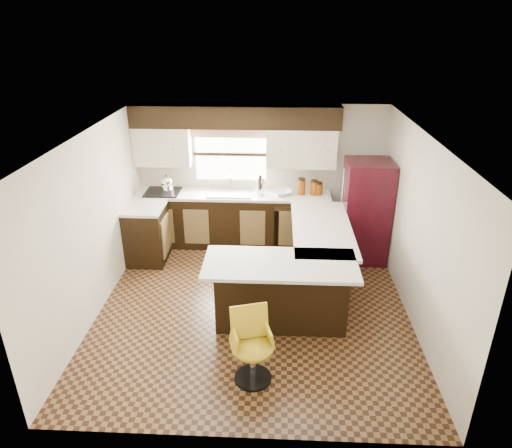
# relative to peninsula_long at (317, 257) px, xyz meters

# --- Properties ---
(floor) EXTENTS (4.40, 4.40, 0.00)m
(floor) POSITION_rel_peninsula_long_xyz_m (-0.90, -0.62, -0.45)
(floor) COLOR #49301A
(floor) RESTS_ON ground
(ceiling) EXTENTS (4.40, 4.40, 0.00)m
(ceiling) POSITION_rel_peninsula_long_xyz_m (-0.90, -0.62, 1.95)
(ceiling) COLOR silver
(ceiling) RESTS_ON wall_back
(wall_back) EXTENTS (4.40, 0.00, 4.40)m
(wall_back) POSITION_rel_peninsula_long_xyz_m (-0.90, 1.58, 0.75)
(wall_back) COLOR beige
(wall_back) RESTS_ON floor
(wall_front) EXTENTS (4.40, 0.00, 4.40)m
(wall_front) POSITION_rel_peninsula_long_xyz_m (-0.90, -2.83, 0.75)
(wall_front) COLOR beige
(wall_front) RESTS_ON floor
(wall_left) EXTENTS (0.00, 4.40, 4.40)m
(wall_left) POSITION_rel_peninsula_long_xyz_m (-3.00, -0.62, 0.75)
(wall_left) COLOR beige
(wall_left) RESTS_ON floor
(wall_right) EXTENTS (0.00, 4.40, 4.40)m
(wall_right) POSITION_rel_peninsula_long_xyz_m (1.20, -0.62, 0.75)
(wall_right) COLOR beige
(wall_right) RESTS_ON floor
(base_cab_back) EXTENTS (3.30, 0.60, 0.90)m
(base_cab_back) POSITION_rel_peninsula_long_xyz_m (-1.35, 1.28, 0.00)
(base_cab_back) COLOR black
(base_cab_back) RESTS_ON floor
(base_cab_left) EXTENTS (0.60, 0.70, 0.90)m
(base_cab_left) POSITION_rel_peninsula_long_xyz_m (-2.70, 0.62, 0.00)
(base_cab_left) COLOR black
(base_cab_left) RESTS_ON floor
(counter_back) EXTENTS (3.30, 0.60, 0.04)m
(counter_back) POSITION_rel_peninsula_long_xyz_m (-1.35, 1.28, 0.47)
(counter_back) COLOR silver
(counter_back) RESTS_ON base_cab_back
(counter_left) EXTENTS (0.60, 0.70, 0.04)m
(counter_left) POSITION_rel_peninsula_long_xyz_m (-2.70, 0.62, 0.47)
(counter_left) COLOR silver
(counter_left) RESTS_ON base_cab_left
(soffit) EXTENTS (3.40, 0.35, 0.36)m
(soffit) POSITION_rel_peninsula_long_xyz_m (-1.30, 1.40, 1.77)
(soffit) COLOR black
(soffit) RESTS_ON wall_back
(upper_cab_left) EXTENTS (0.94, 0.35, 0.64)m
(upper_cab_left) POSITION_rel_peninsula_long_xyz_m (-2.52, 1.40, 1.27)
(upper_cab_left) COLOR beige
(upper_cab_left) RESTS_ON wall_back
(upper_cab_right) EXTENTS (1.14, 0.35, 0.64)m
(upper_cab_right) POSITION_rel_peninsula_long_xyz_m (-0.22, 1.40, 1.27)
(upper_cab_right) COLOR beige
(upper_cab_right) RESTS_ON wall_back
(window_pane) EXTENTS (1.20, 0.02, 0.90)m
(window_pane) POSITION_rel_peninsula_long_xyz_m (-1.40, 1.56, 1.10)
(window_pane) COLOR white
(window_pane) RESTS_ON wall_back
(valance) EXTENTS (1.30, 0.06, 0.18)m
(valance) POSITION_rel_peninsula_long_xyz_m (-1.40, 1.52, 1.49)
(valance) COLOR #D19B93
(valance) RESTS_ON wall_back
(sink) EXTENTS (0.75, 0.45, 0.03)m
(sink) POSITION_rel_peninsula_long_xyz_m (-1.40, 1.25, 0.51)
(sink) COLOR #B2B2B7
(sink) RESTS_ON counter_back
(dishwasher) EXTENTS (0.58, 0.03, 0.78)m
(dishwasher) POSITION_rel_peninsula_long_xyz_m (-0.35, 0.99, -0.02)
(dishwasher) COLOR black
(dishwasher) RESTS_ON floor
(cooktop) EXTENTS (0.58, 0.50, 0.02)m
(cooktop) POSITION_rel_peninsula_long_xyz_m (-2.55, 1.25, 0.51)
(cooktop) COLOR black
(cooktop) RESTS_ON counter_back
(peninsula_long) EXTENTS (0.60, 1.95, 0.90)m
(peninsula_long) POSITION_rel_peninsula_long_xyz_m (0.00, 0.00, 0.00)
(peninsula_long) COLOR black
(peninsula_long) RESTS_ON floor
(peninsula_return) EXTENTS (1.65, 0.60, 0.90)m
(peninsula_return) POSITION_rel_peninsula_long_xyz_m (-0.53, -0.97, 0.00)
(peninsula_return) COLOR black
(peninsula_return) RESTS_ON floor
(counter_pen_long) EXTENTS (0.84, 1.95, 0.04)m
(counter_pen_long) POSITION_rel_peninsula_long_xyz_m (0.05, 0.00, 0.47)
(counter_pen_long) COLOR silver
(counter_pen_long) RESTS_ON peninsula_long
(counter_pen_return) EXTENTS (1.89, 0.84, 0.04)m
(counter_pen_return) POSITION_rel_peninsula_long_xyz_m (-0.55, -1.06, 0.47)
(counter_pen_return) COLOR silver
(counter_pen_return) RESTS_ON peninsula_return
(refrigerator) EXTENTS (0.72, 0.69, 1.67)m
(refrigerator) POSITION_rel_peninsula_long_xyz_m (0.82, 0.86, 0.38)
(refrigerator) COLOR #340811
(refrigerator) RESTS_ON floor
(bar_chair) EXTENTS (0.56, 0.56, 0.85)m
(bar_chair) POSITION_rel_peninsula_long_xyz_m (-0.83, -2.04, -0.02)
(bar_chair) COLOR gold
(bar_chair) RESTS_ON floor
(kettle) EXTENTS (0.22, 0.22, 0.29)m
(kettle) POSITION_rel_peninsula_long_xyz_m (-2.47, 1.26, 0.67)
(kettle) COLOR silver
(kettle) RESTS_ON cooktop
(percolator) EXTENTS (0.13, 0.13, 0.30)m
(percolator) POSITION_rel_peninsula_long_xyz_m (-0.89, 1.28, 0.64)
(percolator) COLOR silver
(percolator) RESTS_ON counter_back
(mixing_bowl) EXTENTS (0.34, 0.34, 0.07)m
(mixing_bowl) POSITION_rel_peninsula_long_xyz_m (-0.51, 1.27, 0.53)
(mixing_bowl) COLOR white
(mixing_bowl) RESTS_ON counter_back
(canister_large) EXTENTS (0.14, 0.14, 0.25)m
(canister_large) POSITION_rel_peninsula_long_xyz_m (-0.20, 1.30, 0.62)
(canister_large) COLOR #7D3908
(canister_large) RESTS_ON counter_back
(canister_med) EXTENTS (0.14, 0.14, 0.22)m
(canister_med) POSITION_rel_peninsula_long_xyz_m (0.02, 1.30, 0.61)
(canister_med) COLOR #7D3908
(canister_med) RESTS_ON counter_back
(canister_small) EXTENTS (0.14, 0.14, 0.19)m
(canister_small) POSITION_rel_peninsula_long_xyz_m (0.09, 1.30, 0.59)
(canister_small) COLOR #7D3908
(canister_small) RESTS_ON counter_back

